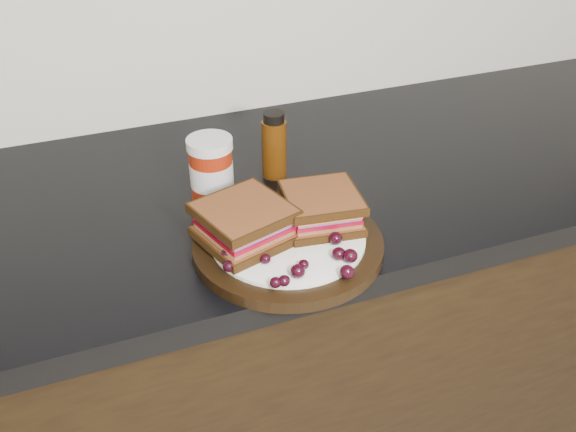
% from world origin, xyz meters
% --- Properties ---
extents(base_cabinets, '(3.96, 0.58, 0.86)m').
position_xyz_m(base_cabinets, '(0.00, 1.70, 0.43)').
color(base_cabinets, black).
rests_on(base_cabinets, ground_plane).
extents(countertop, '(3.98, 0.60, 0.04)m').
position_xyz_m(countertop, '(0.00, 1.70, 0.88)').
color(countertop, black).
rests_on(countertop, base_cabinets).
extents(plate, '(0.28, 0.28, 0.02)m').
position_xyz_m(plate, '(0.10, 1.50, 0.91)').
color(plate, black).
rests_on(plate, countertop).
extents(sandwich_left, '(0.15, 0.15, 0.05)m').
position_xyz_m(sandwich_left, '(0.04, 1.52, 0.95)').
color(sandwich_left, brown).
rests_on(sandwich_left, plate).
extents(sandwich_right, '(0.12, 0.12, 0.05)m').
position_xyz_m(sandwich_right, '(0.16, 1.52, 0.95)').
color(sandwich_right, brown).
rests_on(sandwich_right, plate).
extents(grape_0, '(0.02, 0.02, 0.02)m').
position_xyz_m(grape_0, '(-0.01, 1.46, 0.93)').
color(grape_0, black).
rests_on(grape_0, plate).
extents(grape_1, '(0.02, 0.02, 0.01)m').
position_xyz_m(grape_1, '(0.05, 1.46, 0.93)').
color(grape_1, black).
rests_on(grape_1, plate).
extents(grape_2, '(0.02, 0.02, 0.01)m').
position_xyz_m(grape_2, '(0.04, 1.40, 0.93)').
color(grape_2, black).
rests_on(grape_2, plate).
extents(grape_3, '(0.02, 0.02, 0.01)m').
position_xyz_m(grape_3, '(0.05, 1.40, 0.93)').
color(grape_3, black).
rests_on(grape_3, plate).
extents(grape_4, '(0.02, 0.02, 0.02)m').
position_xyz_m(grape_4, '(0.08, 1.41, 0.93)').
color(grape_4, black).
rests_on(grape_4, plate).
extents(grape_5, '(0.01, 0.01, 0.01)m').
position_xyz_m(grape_5, '(0.09, 1.43, 0.93)').
color(grape_5, black).
rests_on(grape_5, plate).
extents(grape_6, '(0.02, 0.02, 0.02)m').
position_xyz_m(grape_6, '(0.14, 1.39, 0.93)').
color(grape_6, black).
rests_on(grape_6, plate).
extents(grape_7, '(0.02, 0.02, 0.02)m').
position_xyz_m(grape_7, '(0.16, 1.42, 0.93)').
color(grape_7, black).
rests_on(grape_7, plate).
extents(grape_8, '(0.02, 0.02, 0.02)m').
position_xyz_m(grape_8, '(0.14, 1.43, 0.93)').
color(grape_8, black).
rests_on(grape_8, plate).
extents(grape_9, '(0.02, 0.02, 0.02)m').
position_xyz_m(grape_9, '(0.15, 1.46, 0.93)').
color(grape_9, black).
rests_on(grape_9, plate).
extents(grape_10, '(0.02, 0.02, 0.02)m').
position_xyz_m(grape_10, '(0.19, 1.48, 0.93)').
color(grape_10, black).
rests_on(grape_10, plate).
extents(grape_11, '(0.02, 0.02, 0.02)m').
position_xyz_m(grape_11, '(0.17, 1.49, 0.93)').
color(grape_11, black).
rests_on(grape_11, plate).
extents(grape_12, '(0.02, 0.02, 0.02)m').
position_xyz_m(grape_12, '(0.17, 1.51, 0.93)').
color(grape_12, black).
rests_on(grape_12, plate).
extents(grape_13, '(0.02, 0.02, 0.02)m').
position_xyz_m(grape_13, '(0.18, 1.56, 0.93)').
color(grape_13, black).
rests_on(grape_13, plate).
extents(grape_14, '(0.02, 0.02, 0.02)m').
position_xyz_m(grape_14, '(0.05, 1.57, 0.93)').
color(grape_14, black).
rests_on(grape_14, plate).
extents(grape_15, '(0.02, 0.02, 0.02)m').
position_xyz_m(grape_15, '(0.05, 1.53, 0.93)').
color(grape_15, black).
rests_on(grape_15, plate).
extents(grape_16, '(0.02, 0.02, 0.02)m').
position_xyz_m(grape_16, '(0.01, 1.52, 0.93)').
color(grape_16, black).
rests_on(grape_16, plate).
extents(grape_17, '(0.02, 0.02, 0.02)m').
position_xyz_m(grape_17, '(0.02, 1.51, 0.93)').
color(grape_17, black).
rests_on(grape_17, plate).
extents(grape_18, '(0.02, 0.02, 0.02)m').
position_xyz_m(grape_18, '(-0.00, 1.48, 0.93)').
color(grape_18, black).
rests_on(grape_18, plate).
extents(grape_19, '(0.02, 0.02, 0.02)m').
position_xyz_m(grape_19, '(0.04, 1.55, 0.93)').
color(grape_19, black).
rests_on(grape_19, plate).
extents(grape_20, '(0.02, 0.02, 0.02)m').
position_xyz_m(grape_20, '(0.04, 1.51, 0.93)').
color(grape_20, black).
rests_on(grape_20, plate).
extents(grape_21, '(0.02, 0.02, 0.02)m').
position_xyz_m(grape_21, '(0.04, 1.51, 0.93)').
color(grape_21, black).
rests_on(grape_21, plate).
extents(condiment_jar, '(0.08, 0.08, 0.11)m').
position_xyz_m(condiment_jar, '(0.03, 1.68, 0.95)').
color(condiment_jar, maroon).
rests_on(condiment_jar, countertop).
extents(oil_bottle, '(0.05, 0.05, 0.12)m').
position_xyz_m(oil_bottle, '(0.15, 1.72, 0.96)').
color(oil_bottle, '#472307').
rests_on(oil_bottle, countertop).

